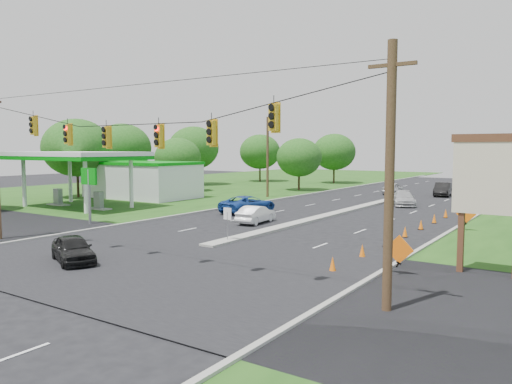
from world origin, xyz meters
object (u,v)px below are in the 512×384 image
Objects in this scene: black_sedan at (73,249)px; white_sedan at (256,214)px; pylon_sign at (499,184)px; blue_pickup at (248,204)px; gas_station at (132,176)px.

white_sedan is at bearing 24.07° from black_sedan.
pylon_sign is 19.63m from black_sedan.
black_sedan is 15.59m from white_sedan.
black_sedan is at bearing 108.94° from blue_pickup.
blue_pickup is (-21.01, 11.57, -3.26)m from pylon_sign.
gas_station is 3.69× the size of blue_pickup.
blue_pickup is at bearing -55.01° from white_sedan.
white_sedan is at bearing 139.16° from blue_pickup.
pylon_sign is 1.55× the size of white_sedan.
pylon_sign is at bearing 159.85° from blue_pickup.
blue_pickup is (-3.83, 4.49, 0.09)m from white_sedan.
pylon_sign is (37.95, -14.05, 1.42)m from gas_station.
pylon_sign is 1.15× the size of blue_pickup.
black_sedan is (20.58, -22.56, -1.91)m from gas_station.
pylon_sign is at bearing -20.31° from gas_station.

